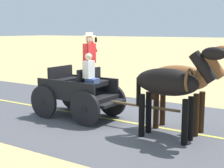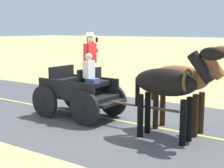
% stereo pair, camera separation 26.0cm
% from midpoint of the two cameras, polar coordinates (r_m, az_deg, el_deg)
% --- Properties ---
extents(ground_plane, '(200.00, 200.00, 0.00)m').
position_cam_midpoint_polar(ground_plane, '(9.84, -1.58, -5.75)').
color(ground_plane, tan).
extents(road_surface, '(6.07, 160.00, 0.01)m').
position_cam_midpoint_polar(road_surface, '(9.84, -1.58, -5.73)').
color(road_surface, '#4C4C51').
rests_on(road_surface, ground).
extents(road_centre_stripe, '(0.12, 160.00, 0.00)m').
position_cam_midpoint_polar(road_centre_stripe, '(9.84, -1.58, -5.70)').
color(road_centre_stripe, '#DBCC4C').
rests_on(road_centre_stripe, road_surface).
extents(horse_drawn_carriage, '(1.45, 4.51, 2.50)m').
position_cam_midpoint_polar(horse_drawn_carriage, '(9.71, -4.67, -1.05)').
color(horse_drawn_carriage, black).
rests_on(horse_drawn_carriage, ground).
extents(horse_near_side, '(0.67, 2.13, 2.21)m').
position_cam_midpoint_polar(horse_near_side, '(8.39, 13.10, 0.61)').
color(horse_near_side, brown).
rests_on(horse_near_side, ground).
extents(horse_off_side, '(0.57, 2.13, 2.21)m').
position_cam_midpoint_polar(horse_off_side, '(7.69, 10.92, -0.11)').
color(horse_off_side, black).
rests_on(horse_off_side, ground).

